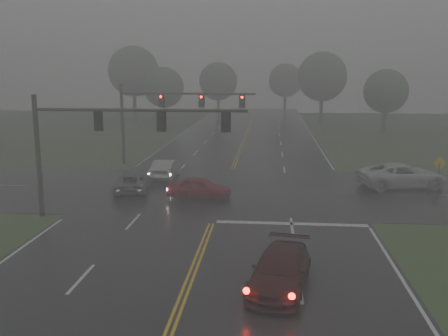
# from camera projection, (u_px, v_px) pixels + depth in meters

# --- Properties ---
(main_road) EXTENTS (18.00, 160.00, 0.02)m
(main_road) POSITION_uv_depth(u_px,v_px,m) (222.00, 197.00, 33.94)
(main_road) COLOR black
(main_road) RESTS_ON ground
(cross_street) EXTENTS (120.00, 14.00, 0.02)m
(cross_street) POSITION_uv_depth(u_px,v_px,m) (224.00, 190.00, 35.90)
(cross_street) COLOR black
(cross_street) RESTS_ON ground
(stop_bar) EXTENTS (8.50, 0.50, 0.01)m
(stop_bar) POSITION_uv_depth(u_px,v_px,m) (292.00, 224.00, 28.06)
(stop_bar) COLOR beige
(stop_bar) RESTS_ON ground
(sedan_maroon) EXTENTS (2.97, 5.41, 1.48)m
(sedan_maroon) POSITION_uv_depth(u_px,v_px,m) (280.00, 288.00, 19.85)
(sedan_maroon) COLOR black
(sedan_maroon) RESTS_ON ground
(sedan_red) EXTENTS (4.39, 2.01, 1.46)m
(sedan_red) POSITION_uv_depth(u_px,v_px,m) (200.00, 198.00, 33.70)
(sedan_red) COLOR maroon
(sedan_red) RESTS_ON ground
(sedan_silver) EXTENTS (1.71, 4.66, 1.53)m
(sedan_silver) POSITION_uv_depth(u_px,v_px,m) (166.00, 178.00, 40.00)
(sedan_silver) COLOR #919397
(sedan_silver) RESTS_ON ground
(car_grey) EXTENTS (3.00, 5.11, 1.34)m
(car_grey) POSITION_uv_depth(u_px,v_px,m) (133.00, 191.00, 35.67)
(car_grey) COLOR #515358
(car_grey) RESTS_ON ground
(pickup_white) EXTENTS (6.84, 4.22, 1.77)m
(pickup_white) POSITION_uv_depth(u_px,v_px,m) (401.00, 187.00, 36.89)
(pickup_white) COLOR silver
(pickup_white) RESTS_ON ground
(signal_gantry_near) EXTENTS (12.30, 0.31, 7.17)m
(signal_gantry_near) POSITION_uv_depth(u_px,v_px,m) (100.00, 133.00, 28.35)
(signal_gantry_near) COLOR black
(signal_gantry_near) RESTS_ON ground
(signal_gantry_far) EXTENTS (12.25, 0.37, 7.32)m
(signal_gantry_far) POSITION_uv_depth(u_px,v_px,m) (163.00, 109.00, 44.79)
(signal_gantry_far) COLOR black
(signal_gantry_far) RESTS_ON ground
(sign_diamond_east) EXTENTS (1.01, 0.27, 2.48)m
(sign_diamond_east) POSITION_uv_depth(u_px,v_px,m) (439.00, 167.00, 35.81)
(sign_diamond_east) COLOR black
(sign_diamond_east) RESTS_ON ground
(tree_nw_a) EXTENTS (6.12, 6.12, 8.99)m
(tree_nw_a) POSITION_uv_depth(u_px,v_px,m) (164.00, 88.00, 75.49)
(tree_nw_a) COLOR #2F251E
(tree_nw_a) RESTS_ON ground
(tree_ne_a) EXTENTS (7.76, 7.76, 11.39)m
(tree_ne_a) POSITION_uv_depth(u_px,v_px,m) (322.00, 77.00, 78.48)
(tree_ne_a) COLOR #2F251E
(tree_ne_a) RESTS_ON ground
(tree_n_mid) EXTENTS (6.77, 6.77, 9.95)m
(tree_n_mid) POSITION_uv_depth(u_px,v_px,m) (218.00, 81.00, 88.39)
(tree_n_mid) COLOR #2F251E
(tree_n_mid) RESTS_ON ground
(tree_e_near) EXTENTS (5.91, 5.91, 8.68)m
(tree_e_near) POSITION_uv_depth(u_px,v_px,m) (386.00, 91.00, 66.97)
(tree_e_near) COLOR #2F251E
(tree_e_near) RESTS_ON ground
(tree_nw_b) EXTENTS (8.57, 8.57, 12.58)m
(tree_nw_b) POSITION_uv_depth(u_px,v_px,m) (134.00, 71.00, 84.53)
(tree_nw_b) COLOR #2F251E
(tree_nw_b) RESTS_ON ground
(tree_n_far) EXTENTS (6.70, 6.70, 9.84)m
(tree_n_far) POSITION_uv_depth(u_px,v_px,m) (285.00, 80.00, 99.34)
(tree_n_far) COLOR #2F251E
(tree_n_far) RESTS_ON ground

